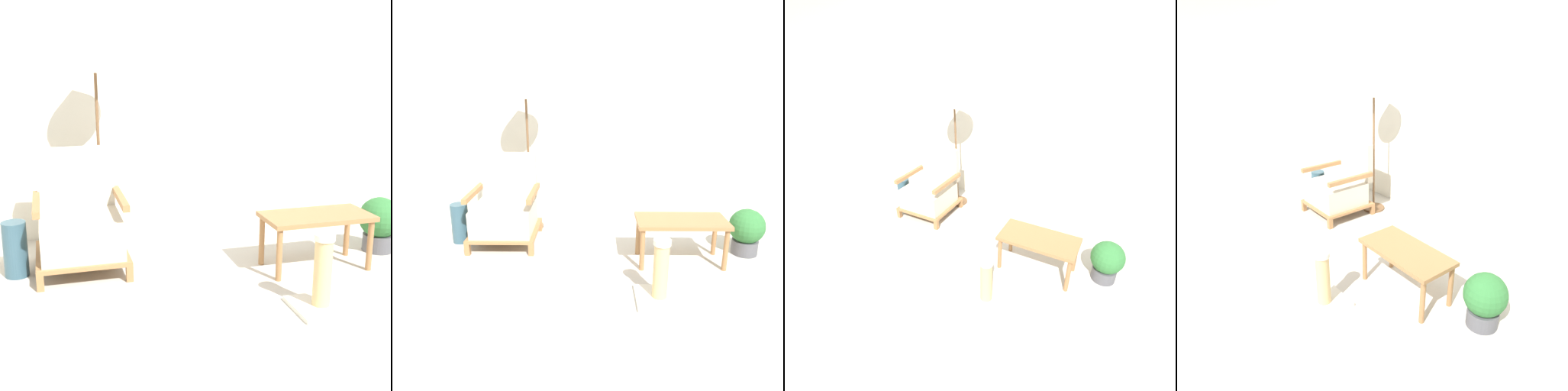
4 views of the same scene
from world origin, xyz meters
The scene contains 8 objects.
ground_plane centered at (0.00, 0.00, 0.00)m, with size 14.00×14.00×0.00m, color #B7B2A8.
wall_back centered at (0.00, 2.47, 1.35)m, with size 8.00×0.06×2.70m.
armchair centered at (-1.10, 1.67, 0.33)m, with size 0.67×0.68×0.89m.
floor_lamp centered at (-0.90, 2.06, 1.53)m, with size 0.43×0.43×1.74m.
coffee_table centered at (0.62, 1.21, 0.36)m, with size 0.82×0.41×0.42m.
vase centered at (-1.57, 1.64, 0.21)m, with size 0.18×0.18×0.41m, color #2D4C5B.
potted_plant centered at (1.30, 1.40, 0.25)m, with size 0.34×0.34×0.45m.
scratching_post centered at (0.33, 0.56, 0.18)m, with size 0.36×0.36×0.51m.
Camera 3 is at (1.25, -1.34, 2.37)m, focal length 28.00 mm.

